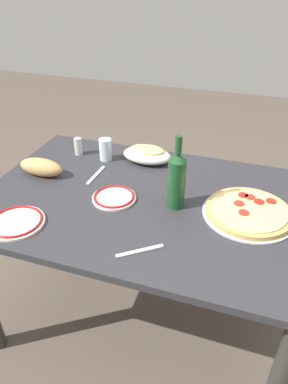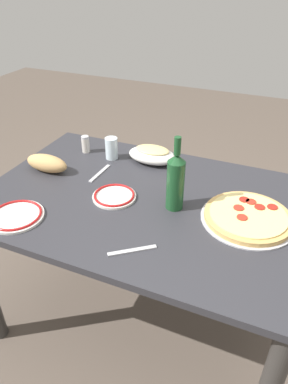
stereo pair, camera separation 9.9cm
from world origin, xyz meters
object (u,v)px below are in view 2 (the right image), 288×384
object	(u,v)px
baked_pasta_dish	(152,154)
wine_bottle	(176,181)
pepperoni_pizza	(248,217)
water_glass	(112,148)
side_plate_near	(16,216)
spice_shaker	(86,144)
side_plate_far	(114,196)
bread_loaf	(47,163)
dining_table	(144,220)

from	to	relation	value
baked_pasta_dish	wine_bottle	distance (m)	0.40
pepperoni_pizza	water_glass	distance (m)	0.75
side_plate_near	spice_shaker	xyz separation A→B (m)	(0.04, -0.59, 0.03)
side_plate_far	bread_loaf	bearing A→B (deg)	-11.38
wine_bottle	side_plate_near	size ratio (longest dim) A/B	1.43
baked_pasta_dish	bread_loaf	size ratio (longest dim) A/B	1.13
pepperoni_pizza	bread_loaf	bearing A→B (deg)	-0.92
pepperoni_pizza	bread_loaf	xyz separation A→B (m)	(0.93, -0.01, 0.03)
side_plate_far	bread_loaf	world-z (taller)	bread_loaf
dining_table	water_glass	world-z (taller)	water_glass
pepperoni_pizza	spice_shaker	bearing A→B (deg)	-16.66
wine_bottle	side_plate_near	world-z (taller)	wine_bottle
wine_bottle	spice_shaker	world-z (taller)	wine_bottle
baked_pasta_dish	side_plate_far	distance (m)	0.36
side_plate_far	spice_shaker	size ratio (longest dim) A/B	2.10
wine_bottle	spice_shaker	xyz separation A→B (m)	(0.58, -0.29, -0.08)
bread_loaf	pepperoni_pizza	bearing A→B (deg)	179.08
water_glass	side_plate_far	xyz separation A→B (m)	(-0.17, 0.31, -0.05)
baked_pasta_dish	side_plate_near	bearing A→B (deg)	63.65
water_glass	side_plate_near	size ratio (longest dim) A/B	0.51
side_plate_near	spice_shaker	bearing A→B (deg)	-85.68
wine_bottle	baked_pasta_dish	bearing A→B (deg)	-55.03
side_plate_far	bread_loaf	size ratio (longest dim) A/B	0.86
dining_table	side_plate_near	distance (m)	0.53
baked_pasta_dish	bread_loaf	distance (m)	0.50
spice_shaker	dining_table	bearing A→B (deg)	148.05
bread_loaf	spice_shaker	size ratio (longest dim) A/B	2.44
pepperoni_pizza	spice_shaker	xyz separation A→B (m)	(0.87, -0.26, 0.03)
side_plate_far	spice_shaker	world-z (taller)	spice_shaker
side_plate_far	bread_loaf	distance (m)	0.40
pepperoni_pizza	bread_loaf	world-z (taller)	bread_loaf
bread_loaf	spice_shaker	bearing A→B (deg)	-104.24
bread_loaf	dining_table	bearing A→B (deg)	176.25
pepperoni_pizza	side_plate_near	distance (m)	0.89
water_glass	bread_loaf	size ratio (longest dim) A/B	0.51
dining_table	bread_loaf	xyz separation A→B (m)	(0.51, -0.03, 0.16)
spice_shaker	side_plate_far	bearing A→B (deg)	135.56
dining_table	pepperoni_pizza	world-z (taller)	pepperoni_pizza
baked_pasta_dish	water_glass	size ratio (longest dim) A/B	2.22
spice_shaker	water_glass	bearing A→B (deg)	176.49
dining_table	pepperoni_pizza	xyz separation A→B (m)	(-0.42, -0.02, 0.13)
pepperoni_pizza	baked_pasta_dish	xyz separation A→B (m)	(0.51, -0.29, 0.03)
dining_table	baked_pasta_dish	xyz separation A→B (m)	(0.09, -0.31, 0.16)
dining_table	side_plate_near	bearing A→B (deg)	38.42
wine_bottle	spice_shaker	bearing A→B (deg)	-26.38
pepperoni_pizza	spice_shaker	world-z (taller)	spice_shaker
wine_bottle	side_plate_far	world-z (taller)	wine_bottle
side_plate_far	spice_shaker	xyz separation A→B (m)	(0.33, -0.32, 0.03)
water_glass	side_plate_far	distance (m)	0.36
pepperoni_pizza	side_plate_far	size ratio (longest dim) A/B	1.94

